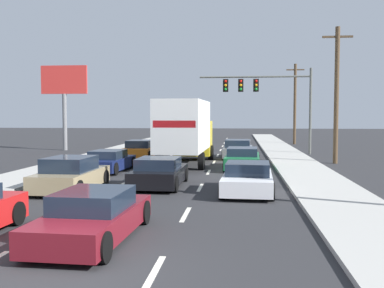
# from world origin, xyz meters

# --- Properties ---
(ground_plane) EXTENTS (140.00, 140.00, 0.00)m
(ground_plane) POSITION_xyz_m (0.00, 25.00, 0.00)
(ground_plane) COLOR #2B2B2D
(sidewalk_right) EXTENTS (2.81, 80.00, 0.14)m
(sidewalk_right) POSITION_xyz_m (6.65, 20.00, 0.07)
(sidewalk_right) COLOR #B2AFA8
(sidewalk_right) RESTS_ON ground_plane
(sidewalk_left) EXTENTS (2.81, 80.00, 0.14)m
(sidewalk_left) POSITION_xyz_m (-6.65, 20.00, 0.07)
(sidewalk_left) COLOR #B2AFA8
(sidewalk_left) RESTS_ON ground_plane
(lane_markings) EXTENTS (3.54, 57.00, 0.01)m
(lane_markings) POSITION_xyz_m (0.00, 22.74, 0.00)
(lane_markings) COLOR silver
(lane_markings) RESTS_ON ground_plane
(car_orange) EXTENTS (1.96, 4.08, 1.25)m
(car_orange) POSITION_xyz_m (-3.47, 22.42, 0.58)
(car_orange) COLOR orange
(car_orange) RESTS_ON ground_plane
(car_navy) EXTENTS (1.98, 4.25, 1.13)m
(car_navy) POSITION_xyz_m (-3.53, 15.05, 0.53)
(car_navy) COLOR #141E4C
(car_navy) RESTS_ON ground_plane
(car_tan) EXTENTS (2.00, 4.12, 1.33)m
(car_tan) POSITION_xyz_m (-3.27, 8.99, 0.61)
(car_tan) COLOR tan
(car_tan) RESTS_ON ground_plane
(box_truck) EXTENTS (2.79, 8.74, 3.78)m
(box_truck) POSITION_xyz_m (0.15, 18.44, 2.13)
(box_truck) COLOR white
(box_truck) RESTS_ON ground_plane
(car_black) EXTENTS (2.00, 4.10, 1.21)m
(car_black) POSITION_xyz_m (-0.01, 10.38, 0.56)
(car_black) COLOR black
(car_black) RESTS_ON ground_plane
(car_maroon) EXTENTS (1.99, 4.42, 1.17)m
(car_maroon) POSITION_xyz_m (-0.15, 2.36, 0.54)
(car_maroon) COLOR maroon
(car_maroon) RESTS_ON ground_plane
(car_gray) EXTENTS (2.12, 4.23, 1.29)m
(car_gray) POSITION_xyz_m (3.19, 23.10, 0.60)
(car_gray) COLOR slate
(car_gray) RESTS_ON ground_plane
(car_green) EXTENTS (2.04, 4.54, 1.19)m
(car_green) POSITION_xyz_m (3.46, 16.88, 0.56)
(car_green) COLOR #196B38
(car_green) RESTS_ON ground_plane
(car_white) EXTENTS (2.08, 4.17, 1.17)m
(car_white) POSITION_xyz_m (3.59, 9.19, 0.54)
(car_white) COLOR white
(car_white) RESTS_ON ground_plane
(traffic_signal_mast) EXTENTS (8.47, 0.69, 6.50)m
(traffic_signal_mast) POSITION_xyz_m (4.72, 26.77, 4.87)
(traffic_signal_mast) COLOR #595B56
(traffic_signal_mast) RESTS_ON ground_plane
(utility_pole_mid) EXTENTS (1.80, 0.28, 8.28)m
(utility_pole_mid) POSITION_xyz_m (9.13, 20.31, 4.28)
(utility_pole_mid) COLOR brown
(utility_pole_mid) RESTS_ON ground_plane
(utility_pole_far) EXTENTS (1.80, 0.28, 8.19)m
(utility_pole_far) POSITION_xyz_m (8.92, 39.04, 4.23)
(utility_pole_far) COLOR brown
(utility_pole_far) RESTS_ON ground_plane
(roadside_billboard) EXTENTS (3.96, 0.36, 7.13)m
(roadside_billboard) POSITION_xyz_m (-11.40, 28.75, 5.06)
(roadside_billboard) COLOR slate
(roadside_billboard) RESTS_ON ground_plane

